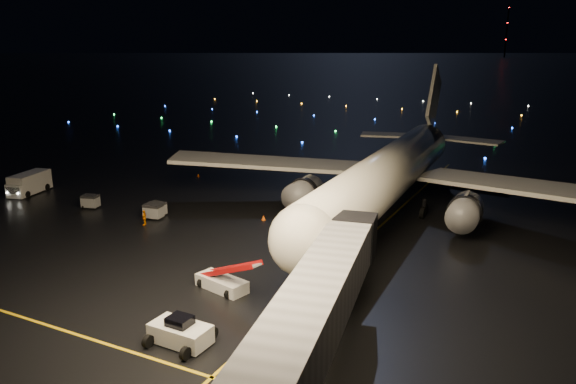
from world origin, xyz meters
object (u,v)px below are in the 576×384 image
Objects in this scene: baggage_cart_0 at (153,211)px; pushback_tug at (180,330)px; service_truck at (30,183)px; baggage_cart_1 at (157,209)px; airliner at (396,142)px; belt_loader at (221,271)px; crew_c at (144,218)px; baggage_cart_2 at (90,201)px.

pushback_tug is at bearing -54.13° from baggage_cart_0.
service_truck reaches higher than baggage_cart_1.
pushback_tug is at bearing -97.78° from airliner.
baggage_cart_0 reaches higher than baggage_cart_1.
airliner is 27.51m from baggage_cart_1.
airliner reaches higher than belt_loader.
service_truck is 4.41× the size of crew_c.
crew_c is (-21.39, -17.63, -6.93)m from airliner.
baggage_cart_0 reaches higher than baggage_cart_2.
pushback_tug is 8.30m from belt_loader.
baggage_cart_0 is (-16.67, 11.75, -0.73)m from belt_loader.
crew_c reaches higher than baggage_cart_2.
airliner reaches higher than baggage_cart_2.
baggage_cart_0 is at bearing -67.89° from baggage_cart_1.
baggage_cart_1 is at bearing 156.33° from belt_loader.
pushback_tug is 34.22m from baggage_cart_2.
baggage_cart_2 reaches higher than baggage_cart_1.
belt_loader is at bearing -43.02° from baggage_cart_0.
pushback_tug reaches higher than baggage_cart_2.
airliner is at bearing 108.16° from crew_c.
airliner reaches higher than baggage_cart_1.
baggage_cart_2 is (-25.85, 11.62, -0.77)m from belt_loader.
service_truck is at bearing 153.83° from pushback_tug.
belt_loader is 28.36m from baggage_cart_2.
crew_c is at bearing -81.55° from baggage_cart_0.
crew_c is at bearing -22.79° from service_truck.
airliner is 28.52× the size of baggage_cart_0.
baggage_cart_2 is (-28.04, 19.60, -0.15)m from pushback_tug.
baggage_cart_1 is 8.85m from baggage_cart_2.
crew_c is at bearing -70.38° from baggage_cart_1.
pushback_tug is 0.61× the size of belt_loader.
airliner is at bearing 10.77° from baggage_cart_2.
pushback_tug is 0.54× the size of service_truck.
airliner is at bearing 92.26° from belt_loader.
service_truck is at bearing -178.34° from baggage_cart_1.
pushback_tug is at bearing -41.47° from service_truck.
baggage_cart_0 is at bearing -147.60° from airliner.
airliner is 35.97m from pushback_tug.
belt_loader is 0.88× the size of service_truck.
airliner is at bearing 4.53° from service_truck.
crew_c is 0.90× the size of baggage_cart_2.
pushback_tug is 2.19× the size of baggage_cart_1.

